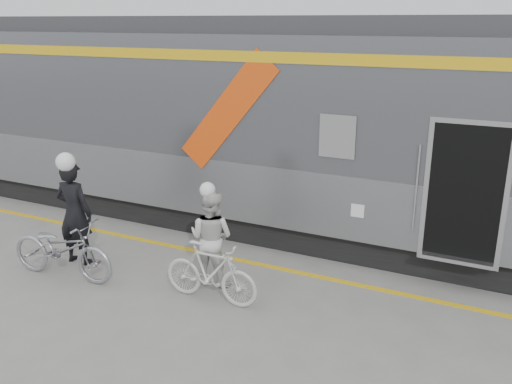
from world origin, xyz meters
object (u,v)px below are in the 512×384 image
Objects in this scene: woman at (211,238)px; bicycle_right at (211,272)px; man at (74,213)px; bicycle_left at (62,249)px.

bicycle_right is at bearing 118.11° from woman.
man reaches higher than bicycle_left.
woman reaches higher than bicycle_right.
man is 2.80m from bicycle_right.
man is 0.71m from bicycle_left.
man is 2.50m from woman.
bicycle_right is (2.56, 0.37, -0.04)m from bicycle_left.
man reaches higher than woman.
woman is (2.46, 0.37, -0.14)m from man.
bicycle_left is 1.24× the size of woman.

